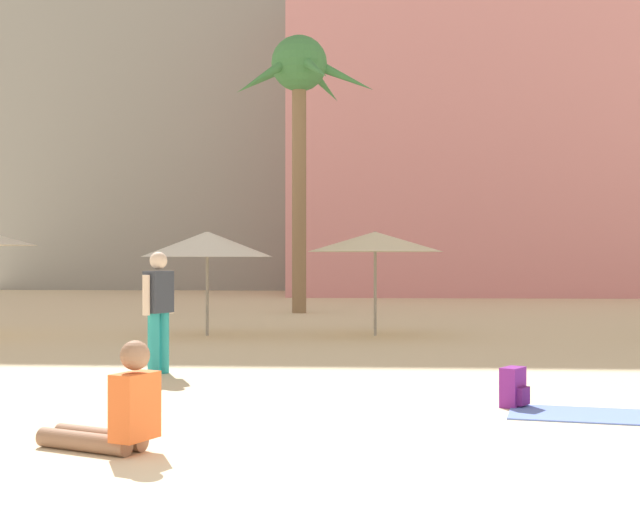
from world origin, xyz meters
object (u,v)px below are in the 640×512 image
(person_mid_center, at_px, (158,307))
(backpack, at_px, (514,388))
(palm_tree_left, at_px, (300,89))
(beach_towel, at_px, (587,415))
(cafe_umbrella_2, at_px, (375,242))
(person_mid_right, at_px, (116,414))
(cafe_umbrella_3, at_px, (207,244))

(person_mid_center, bearing_deg, backpack, 177.57)
(palm_tree_left, distance_m, beach_towel, 17.86)
(cafe_umbrella_2, bearing_deg, person_mid_center, -115.64)
(beach_towel, bearing_deg, cafe_umbrella_2, 103.34)
(cafe_umbrella_2, height_order, person_mid_right, cafe_umbrella_2)
(cafe_umbrella_3, relative_size, person_mid_right, 2.48)
(cafe_umbrella_2, height_order, backpack, cafe_umbrella_2)
(person_mid_right, bearing_deg, cafe_umbrella_3, -59.52)
(cafe_umbrella_3, height_order, person_mid_center, cafe_umbrella_3)
(beach_towel, xyz_separation_m, backpack, (-0.65, 0.46, 0.19))
(beach_towel, distance_m, person_mid_center, 5.87)
(backpack, relative_size, person_mid_center, 0.25)
(palm_tree_left, xyz_separation_m, person_mid_right, (0.07, -18.05, -6.10))
(cafe_umbrella_2, height_order, person_mid_center, cafe_umbrella_2)
(backpack, distance_m, person_mid_right, 4.29)
(palm_tree_left, bearing_deg, person_mid_center, -93.32)
(backpack, bearing_deg, person_mid_right, -113.69)
(palm_tree_left, relative_size, person_mid_center, 4.78)
(beach_towel, distance_m, person_mid_right, 4.64)
(palm_tree_left, distance_m, person_mid_center, 14.39)
(palm_tree_left, height_order, person_mid_right, palm_tree_left)
(cafe_umbrella_3, height_order, beach_towel, cafe_umbrella_3)
(cafe_umbrella_2, bearing_deg, cafe_umbrella_3, -175.86)
(person_mid_center, bearing_deg, cafe_umbrella_2, -89.75)
(beach_towel, bearing_deg, cafe_umbrella_3, 122.38)
(palm_tree_left, height_order, cafe_umbrella_2, palm_tree_left)
(backpack, bearing_deg, cafe_umbrella_2, 132.20)
(beach_towel, bearing_deg, person_mid_center, 150.70)
(backpack, xyz_separation_m, person_mid_center, (-4.40, 2.37, 0.71))
(palm_tree_left, xyz_separation_m, person_mid_center, (-0.77, -13.28, -5.50))
(person_mid_center, bearing_deg, person_mid_right, 125.93)
(person_mid_center, bearing_deg, palm_tree_left, -67.43)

